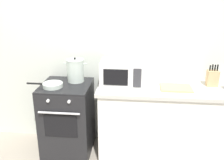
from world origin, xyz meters
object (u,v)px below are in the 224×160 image
at_px(microwave, 122,73).
at_px(cutting_board, 176,88).
at_px(frying_pan, 52,85).
at_px(knife_block, 212,78).
at_px(stove, 68,118).
at_px(stock_pot, 75,70).

xyz_separation_m(microwave, cutting_board, (0.64, -0.08, -0.14)).
distance_m(frying_pan, microwave, 0.84).
height_order(microwave, knife_block, microwave).
bearing_deg(frying_pan, cutting_board, 3.63).
distance_m(stove, stock_pot, 0.62).
bearing_deg(frying_pan, stove, 33.90).
bearing_deg(knife_block, microwave, -176.71).
xyz_separation_m(frying_pan, knife_block, (1.89, 0.23, 0.07)).
bearing_deg(stock_pot, stove, -125.50).
distance_m(cutting_board, knife_block, 0.47).
distance_m(stove, frying_pan, 0.51).
distance_m(stove, microwave, 0.92).
bearing_deg(cutting_board, stock_pot, 173.68).
bearing_deg(microwave, stove, -173.36).
bearing_deg(frying_pan, knife_block, 6.99).
bearing_deg(cutting_board, stove, -179.95).
bearing_deg(microwave, stock_pot, 174.38).
bearing_deg(stock_pot, knife_block, 0.16).
xyz_separation_m(stove, microwave, (0.68, 0.08, 0.61)).
xyz_separation_m(frying_pan, microwave, (0.82, 0.17, 0.12)).
xyz_separation_m(stock_pot, knife_block, (1.66, 0.00, -0.04)).
distance_m(stock_pot, knife_block, 1.66).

